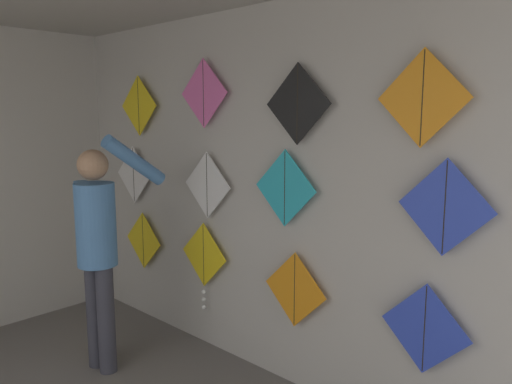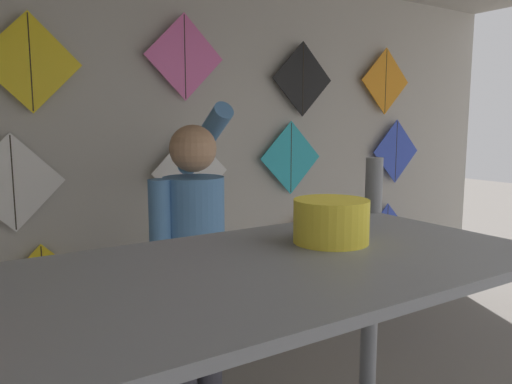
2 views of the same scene
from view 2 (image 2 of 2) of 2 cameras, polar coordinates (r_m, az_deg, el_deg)
The scene contains 14 objects.
back_panel at distance 3.65m, azimuth -1.71°, elevation 2.31°, with size 5.28×0.06×2.80m, color #BCB7AD.
shopkeeper at distance 2.57m, azimuth -7.13°, elevation -8.17°, with size 0.47×0.66×1.87m.
kite_0 at distance 3.21m, azimuth -23.12°, elevation -10.26°, with size 0.55×0.01×0.55m.
kite_1 at distance 3.46m, azimuth -8.16°, elevation -8.44°, with size 0.55×0.04×0.76m.
kite_2 at distance 3.97m, azimuth 5.07°, elevation -6.58°, with size 0.55×0.01×0.55m.
kite_3 at distance 4.61m, azimuth 14.72°, elevation -4.67°, with size 0.55×0.01×0.55m.
kite_4 at distance 3.06m, azimuth -26.02°, elevation 0.95°, with size 0.55×0.01×0.55m.
kite_5 at distance 3.36m, azimuth -7.50°, elevation 2.30°, with size 0.55×0.01×0.55m.
kite_6 at distance 3.79m, azimuth 4.00°, elevation 3.92°, with size 0.55×0.01×0.55m.
kite_7 at distance 4.57m, azimuth 15.70°, elevation 4.49°, with size 0.55×0.01×0.55m.
kite_8 at distance 3.08m, azimuth -24.40°, elevation 13.33°, with size 0.55×0.01×0.55m.
kite_9 at distance 3.36m, azimuth -8.15°, elevation 15.02°, with size 0.55×0.01×0.55m.
kite_10 at distance 3.85m, azimuth 5.37°, elevation 12.72°, with size 0.55×0.01×0.55m.
kite_11 at distance 4.45m, azimuth 14.59°, elevation 12.15°, with size 0.55×0.01×0.55m.
Camera 2 is at (-1.88, 0.65, 1.77)m, focal length 35.00 mm.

